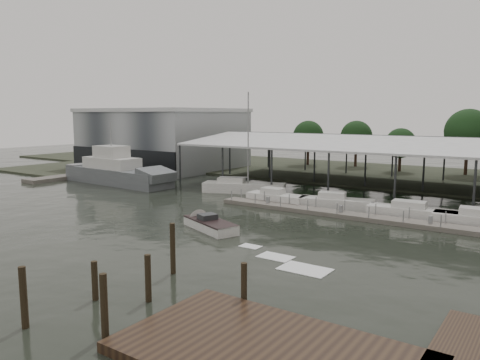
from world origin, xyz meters
The scene contains 14 objects.
ground centered at (0.00, 0.00, 0.00)m, with size 200.00×200.00×0.00m, color black.
land_strip_far centered at (0.00, 42.00, 0.10)m, with size 140.00×30.00×0.30m.
land_strip_west centered at (-40.00, 30.00, 0.10)m, with size 20.00×40.00×0.30m.
storage_warehouse centered at (-28.00, 29.94, 5.29)m, with size 24.50×20.50×10.50m.
covered_boat_shed centered at (17.00, 28.00, 6.13)m, with size 58.24×24.00×6.96m.
trawler_dock centered at (-30.00, 14.00, 0.25)m, with size 3.00×18.00×0.50m.
floating_dock centered at (15.00, 10.00, 0.20)m, with size 28.00×2.00×1.40m.
grey_trawler centered at (-19.48, 12.03, 1.58)m, with size 18.94×5.44×8.84m.
white_sailboat centered at (-1.21, 15.85, 0.64)m, with size 10.24×6.15×12.34m.
speedboat_underway centered at (6.64, -0.84, 0.39)m, with size 16.79×8.14×2.00m.
moored_cruiser_0 centered at (5.76, 12.08, 0.61)m, with size 6.63×2.36×1.70m.
moored_cruiser_1 centered at (12.14, 13.18, 0.61)m, with size 7.81×3.93×1.70m.
moored_cruiser_2 centered at (19.94, 12.65, 0.61)m, with size 8.45×2.74×1.70m.
mooring_pilings centered at (13.65, -15.38, 1.01)m, with size 6.98×9.46×3.69m.
Camera 1 is at (30.79, -30.69, 9.48)m, focal length 35.00 mm.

